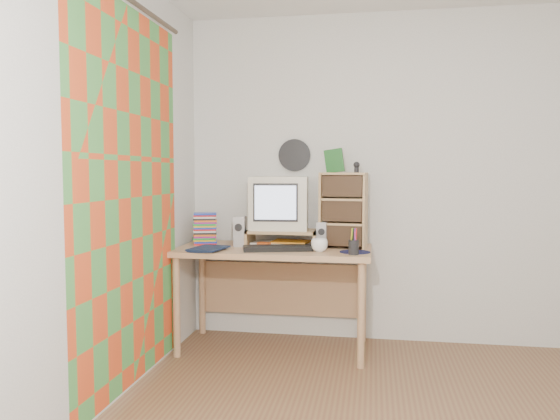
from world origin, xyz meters
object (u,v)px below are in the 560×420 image
at_px(crt_monitor, 279,203).
at_px(desk, 275,264).
at_px(cd_rack, 343,210).
at_px(mug, 319,245).
at_px(keyboard, 278,248).
at_px(diary, 195,246).
at_px(dvd_stack, 205,229).

bearing_deg(crt_monitor, desk, -104.31).
relative_size(cd_rack, mug, 4.77).
relative_size(desk, mug, 12.24).
relative_size(desk, cd_rack, 2.56).
xyz_separation_m(desk, keyboard, (0.05, -0.20, 0.15)).
height_order(crt_monitor, cd_rack, cd_rack).
bearing_deg(mug, crt_monitor, 138.31).
relative_size(keyboard, cd_rack, 0.88).
distance_m(crt_monitor, diary, 0.71).
relative_size(mug, diary, 0.45).
bearing_deg(dvd_stack, desk, -20.09).
bearing_deg(keyboard, crt_monitor, 82.14).
bearing_deg(diary, cd_rack, 25.71).
bearing_deg(desk, dvd_stack, 177.08).
relative_size(desk, keyboard, 2.90).
relative_size(cd_rack, diary, 2.12).
distance_m(crt_monitor, keyboard, 0.42).
height_order(desk, dvd_stack, dvd_stack).
bearing_deg(dvd_stack, cd_rack, -17.55).
relative_size(desk, crt_monitor, 3.37).
height_order(dvd_stack, diary, dvd_stack).
xyz_separation_m(desk, crt_monitor, (0.01, 0.09, 0.45)).
height_order(crt_monitor, dvd_stack, crt_monitor).
bearing_deg(diary, crt_monitor, 43.02).
xyz_separation_m(mug, diary, (-0.88, -0.05, -0.02)).
relative_size(crt_monitor, diary, 1.62).
bearing_deg(keyboard, dvd_stack, 143.60).
xyz_separation_m(crt_monitor, diary, (-0.54, -0.35, -0.29)).
distance_m(crt_monitor, dvd_stack, 0.60).
bearing_deg(desk, cd_rack, 2.43).
bearing_deg(cd_rack, desk, -170.70).
bearing_deg(mug, diary, -176.46).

